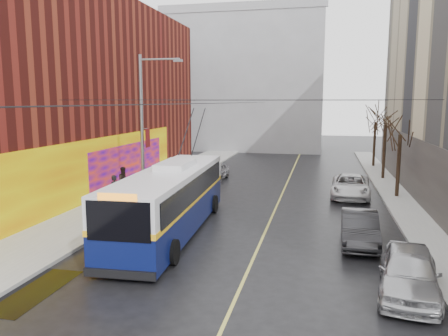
{
  "coord_description": "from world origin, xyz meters",
  "views": [
    {
      "loc": [
        4.07,
        -14.01,
        6.34
      ],
      "look_at": [
        -1.41,
        10.3,
        2.52
      ],
      "focal_mm": 35.0,
      "sensor_mm": 36.0,
      "label": 1
    }
  ],
  "objects_px": {
    "parked_car_c": "(351,186)",
    "pedestrian_b": "(124,181)",
    "following_car": "(216,171)",
    "tree_mid": "(386,115)",
    "tree_far": "(376,114)",
    "parked_car_a": "(409,272)",
    "pedestrian_a": "(115,191)",
    "streetlight_pole": "(144,127)",
    "tree_near": "(401,123)",
    "pedestrian_c": "(157,182)",
    "trolleybus": "(170,199)",
    "parked_car_b": "(360,228)"
  },
  "relations": [
    {
      "from": "following_car",
      "to": "pedestrian_b",
      "type": "xyz_separation_m",
      "value": [
        -4.39,
        -7.71,
        0.42
      ]
    },
    {
      "from": "parked_car_a",
      "to": "pedestrian_a",
      "type": "bearing_deg",
      "value": 157.85
    },
    {
      "from": "streetlight_pole",
      "to": "parked_car_b",
      "type": "relative_size",
      "value": 2.03
    },
    {
      "from": "streetlight_pole",
      "to": "pedestrian_a",
      "type": "distance_m",
      "value": 4.18
    },
    {
      "from": "streetlight_pole",
      "to": "tree_near",
      "type": "distance_m",
      "value": 16.28
    },
    {
      "from": "tree_mid",
      "to": "trolleybus",
      "type": "height_order",
      "value": "tree_mid"
    },
    {
      "from": "parked_car_b",
      "to": "pedestrian_a",
      "type": "height_order",
      "value": "pedestrian_a"
    },
    {
      "from": "streetlight_pole",
      "to": "following_car",
      "type": "distance_m",
      "value": 11.07
    },
    {
      "from": "tree_far",
      "to": "pedestrian_b",
      "type": "bearing_deg",
      "value": -135.14
    },
    {
      "from": "pedestrian_c",
      "to": "streetlight_pole",
      "type": "bearing_deg",
      "value": 162.51
    },
    {
      "from": "tree_far",
      "to": "streetlight_pole",
      "type": "bearing_deg",
      "value": -127.12
    },
    {
      "from": "streetlight_pole",
      "to": "tree_near",
      "type": "relative_size",
      "value": 1.41
    },
    {
      "from": "trolleybus",
      "to": "pedestrian_c",
      "type": "bearing_deg",
      "value": 113.24
    },
    {
      "from": "following_car",
      "to": "tree_mid",
      "type": "bearing_deg",
      "value": 14.36
    },
    {
      "from": "parked_car_b",
      "to": "pedestrian_b",
      "type": "distance_m",
      "value": 16.02
    },
    {
      "from": "trolleybus",
      "to": "pedestrian_a",
      "type": "relative_size",
      "value": 6.8
    },
    {
      "from": "tree_mid",
      "to": "pedestrian_c",
      "type": "distance_m",
      "value": 19.08
    },
    {
      "from": "parked_car_a",
      "to": "tree_near",
      "type": "bearing_deg",
      "value": 90.86
    },
    {
      "from": "tree_near",
      "to": "pedestrian_a",
      "type": "xyz_separation_m",
      "value": [
        -16.83,
        -6.64,
        -3.9
      ]
    },
    {
      "from": "parked_car_c",
      "to": "pedestrian_b",
      "type": "bearing_deg",
      "value": -163.92
    },
    {
      "from": "parked_car_c",
      "to": "pedestrian_b",
      "type": "height_order",
      "value": "pedestrian_b"
    },
    {
      "from": "pedestrian_a",
      "to": "tree_mid",
      "type": "bearing_deg",
      "value": -27.05
    },
    {
      "from": "following_car",
      "to": "trolleybus",
      "type": "bearing_deg",
      "value": -82.73
    },
    {
      "from": "streetlight_pole",
      "to": "tree_near",
      "type": "height_order",
      "value": "streetlight_pole"
    },
    {
      "from": "tree_near",
      "to": "tree_far",
      "type": "height_order",
      "value": "tree_far"
    },
    {
      "from": "tree_far",
      "to": "pedestrian_c",
      "type": "bearing_deg",
      "value": -131.86
    },
    {
      "from": "tree_far",
      "to": "parked_car_a",
      "type": "distance_m",
      "value": 29.74
    },
    {
      "from": "parked_car_b",
      "to": "pedestrian_a",
      "type": "relative_size",
      "value": 2.38
    },
    {
      "from": "parked_car_b",
      "to": "pedestrian_b",
      "type": "xyz_separation_m",
      "value": [
        -14.54,
        6.72,
        0.36
      ]
    },
    {
      "from": "trolleybus",
      "to": "pedestrian_b",
      "type": "distance_m",
      "value": 8.98
    },
    {
      "from": "tree_mid",
      "to": "following_car",
      "type": "bearing_deg",
      "value": -167.68
    },
    {
      "from": "parked_car_b",
      "to": "pedestrian_b",
      "type": "bearing_deg",
      "value": 156.65
    },
    {
      "from": "following_car",
      "to": "tree_near",
      "type": "bearing_deg",
      "value": -15.04
    },
    {
      "from": "tree_far",
      "to": "parked_car_c",
      "type": "height_order",
      "value": "tree_far"
    },
    {
      "from": "trolleybus",
      "to": "pedestrian_a",
      "type": "distance_m",
      "value": 6.23
    },
    {
      "from": "streetlight_pole",
      "to": "pedestrian_c",
      "type": "relative_size",
      "value": 5.03
    },
    {
      "from": "parked_car_a",
      "to": "following_car",
      "type": "height_order",
      "value": "parked_car_a"
    },
    {
      "from": "tree_mid",
      "to": "trolleybus",
      "type": "distance_m",
      "value": 21.52
    },
    {
      "from": "parked_car_b",
      "to": "pedestrian_b",
      "type": "relative_size",
      "value": 2.35
    },
    {
      "from": "pedestrian_c",
      "to": "tree_mid",
      "type": "bearing_deg",
      "value": -81.51
    },
    {
      "from": "tree_near",
      "to": "parked_car_b",
      "type": "bearing_deg",
      "value": -107.03
    },
    {
      "from": "pedestrian_a",
      "to": "parked_car_a",
      "type": "bearing_deg",
      "value": -96.5
    },
    {
      "from": "tree_far",
      "to": "pedestrian_c",
      "type": "xyz_separation_m",
      "value": [
        -15.5,
        -17.3,
        -4.1
      ]
    },
    {
      "from": "parked_car_b",
      "to": "parked_car_c",
      "type": "relative_size",
      "value": 0.83
    },
    {
      "from": "tree_mid",
      "to": "parked_car_c",
      "type": "xyz_separation_m",
      "value": [
        -2.97,
        -7.29,
        -4.51
      ]
    },
    {
      "from": "streetlight_pole",
      "to": "tree_near",
      "type": "xyz_separation_m",
      "value": [
        15.14,
        6.0,
        0.13
      ]
    },
    {
      "from": "parked_car_a",
      "to": "following_car",
      "type": "xyz_separation_m",
      "value": [
        -11.32,
        19.45,
        -0.11
      ]
    },
    {
      "from": "pedestrian_a",
      "to": "trolleybus",
      "type": "bearing_deg",
      "value": -104.6
    },
    {
      "from": "tree_near",
      "to": "following_car",
      "type": "bearing_deg",
      "value": 162.92
    },
    {
      "from": "following_car",
      "to": "parked_car_b",
      "type": "bearing_deg",
      "value": -52.82
    }
  ]
}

